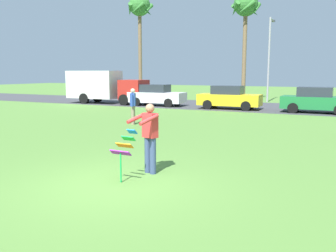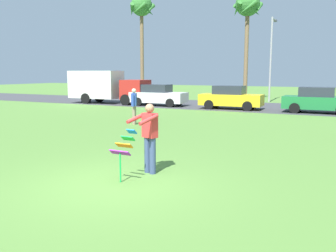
{
  "view_description": "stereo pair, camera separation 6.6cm",
  "coord_description": "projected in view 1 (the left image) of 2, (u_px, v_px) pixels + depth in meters",
  "views": [
    {
      "loc": [
        4.46,
        -6.43,
        2.47
      ],
      "look_at": [
        0.26,
        2.18,
        1.05
      ],
      "focal_mm": 38.45,
      "sensor_mm": 36.0,
      "label": 1
    },
    {
      "loc": [
        4.52,
        -6.4,
        2.47
      ],
      "look_at": [
        0.26,
        2.18,
        1.05
      ],
      "focal_mm": 38.45,
      "sensor_mm": 36.0,
      "label": 2
    }
  ],
  "objects": [
    {
      "name": "palm_tree_right_near",
      "position": [
        246.0,
        9.0,
        31.24
      ],
      "size": [
        2.58,
        2.71,
        9.42
      ],
      "color": "brown",
      "rests_on": "ground"
    },
    {
      "name": "person_kite_flyer",
      "position": [
        150.0,
        136.0,
        8.8
      ],
      "size": [
        0.68,
        0.75,
        1.73
      ],
      "color": "#384772",
      "rests_on": "ground"
    },
    {
      "name": "streetlight_pole",
      "position": [
        269.0,
        54.0,
        30.1
      ],
      "size": [
        0.24,
        1.65,
        7.0
      ],
      "color": "#9E9EA3",
      "rests_on": "ground"
    },
    {
      "name": "parked_car_yellow",
      "position": [
        229.0,
        98.0,
        24.55
      ],
      "size": [
        4.25,
        1.94,
        1.6
      ],
      "color": "yellow",
      "rests_on": "ground"
    },
    {
      "name": "parked_car_green",
      "position": [
        317.0,
        100.0,
        22.14
      ],
      "size": [
        4.21,
        1.86,
        1.6
      ],
      "color": "#1E7238",
      "rests_on": "ground"
    },
    {
      "name": "ground_plane",
      "position": [
        115.0,
        185.0,
        8.01
      ],
      "size": [
        120.0,
        120.0,
        0.0
      ],
      "primitive_type": "plane",
      "color": "#568438"
    },
    {
      "name": "kite_held",
      "position": [
        125.0,
        147.0,
        8.22
      ],
      "size": [
        0.51,
        0.64,
        1.16
      ],
      "color": "blue",
      "rests_on": "ground"
    },
    {
      "name": "person_walker_near",
      "position": [
        133.0,
        105.0,
        17.25
      ],
      "size": [
        0.33,
        0.54,
        1.73
      ],
      "color": "gray",
      "rests_on": "ground"
    },
    {
      "name": "parked_car_white",
      "position": [
        157.0,
        96.0,
        26.97
      ],
      "size": [
        4.26,
        1.96,
        1.6
      ],
      "color": "white",
      "rests_on": "ground"
    },
    {
      "name": "palm_tree_left_near",
      "position": [
        140.0,
        11.0,
        35.6
      ],
      "size": [
        2.58,
        2.71,
        10.12
      ],
      "color": "brown",
      "rests_on": "ground"
    },
    {
      "name": "parked_truck_red_cab",
      "position": [
        103.0,
        86.0,
        29.01
      ],
      "size": [
        6.76,
        2.26,
        2.62
      ],
      "color": "#B2231E",
      "rests_on": "ground"
    },
    {
      "name": "road_strip",
      "position": [
        273.0,
        108.0,
        25.68
      ],
      "size": [
        120.0,
        8.0,
        0.01
      ],
      "primitive_type": "cube",
      "color": "#424247",
      "rests_on": "ground"
    }
  ]
}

